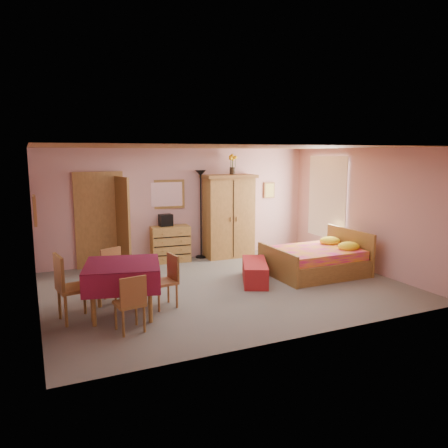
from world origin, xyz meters
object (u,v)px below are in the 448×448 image
bed (315,253)px  chair_north (118,274)px  chair_west (75,287)px  chair_east (163,281)px  bench (255,272)px  floor_lamp (201,214)px  chair_south (129,303)px  dining_table (123,289)px  sunflower_vase (232,164)px  wardrobe (229,216)px  wall_mirror (167,194)px  stereo (166,220)px  chest_of_drawers (170,244)px

bed → chair_north: 4.04m
chair_west → chair_east: bearing=81.2°
bench → chair_north: bearing=178.4°
floor_lamp → chair_south: floor_lamp is taller
dining_table → chair_south: size_ratio=1.34×
floor_lamp → sunflower_vase: size_ratio=4.37×
chair_south → chair_west: size_ratio=0.81×
floor_lamp → wardrobe: size_ratio=1.06×
wall_mirror → dining_table: size_ratio=0.76×
chair_south → chair_north: chair_north is taller
stereo → floor_lamp: 0.88m
chair_north → wall_mirror: bearing=-148.4°
bed → chair_south: bed is taller
sunflower_vase → chair_west: sunflower_vase is taller
wardrobe → chair_south: (-3.16, -3.50, -0.58)m
chair_north → chair_east: chair_north is taller
chair_north → chest_of_drawers: bearing=-151.0°
chair_west → chair_east: (1.37, 0.01, -0.09)m
bench → chair_east: size_ratio=1.40×
wardrobe → bench: (-0.42, -2.12, -0.79)m
chair_east → floor_lamp: bearing=-40.0°
bed → chair_south: bearing=-161.6°
chair_west → chair_east: chair_west is taller
sunflower_vase → dining_table: 4.69m
chair_west → floor_lamp: bearing=123.5°
chair_south → stereo: bearing=57.4°
dining_table → chair_west: (-0.71, 0.05, 0.11)m
stereo → chair_north: stereo is taller
stereo → chair_north: (-1.53, -2.20, -0.53)m
floor_lamp → chair_south: bearing=-124.4°
wall_mirror → floor_lamp: size_ratio=0.40×
chair_south → chair_west: 0.99m
dining_table → chair_west: chair_west is taller
dining_table → stereo: bearing=61.8°
bed → chair_north: bearing=179.0°
wardrobe → sunflower_vase: size_ratio=4.14×
bed → floor_lamp: bearing=125.2°
bed → chair_west: size_ratio=1.84×
chair_south → chair_west: (-0.66, 0.74, 0.10)m
chair_west → bed: bearing=88.1°
chair_east → dining_table: bearing=87.2°
wardrobe → wall_mirror: bearing=168.0°
floor_lamp → bench: bearing=-84.5°
wardrobe → chair_west: 4.74m
chair_east → bench: bearing=-81.2°
dining_table → chair_east: chair_east is taller
wardrobe → bench: wardrobe is taller
stereo → wardrobe: wardrobe is taller
bed → chair_east: 3.48m
wall_mirror → stereo: (-0.08, -0.16, -0.58)m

